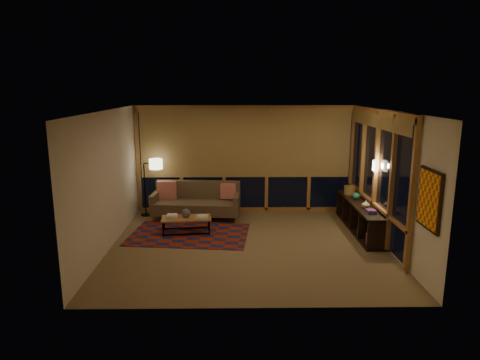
{
  "coord_description": "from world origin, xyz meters",
  "views": [
    {
      "loc": [
        -0.28,
        -8.16,
        3.14
      ],
      "look_at": [
        -0.16,
        0.53,
        1.24
      ],
      "focal_mm": 32.0,
      "sensor_mm": 36.0,
      "label": 1
    }
  ],
  "objects_px": {
    "sofa": "(196,201)",
    "floor_lamp": "(145,187)",
    "coffee_table": "(186,225)",
    "bookshelf": "(359,217)"
  },
  "relations": [
    {
      "from": "floor_lamp",
      "to": "bookshelf",
      "type": "xyz_separation_m",
      "value": [
        4.98,
        -1.23,
        -0.41
      ]
    },
    {
      "from": "sofa",
      "to": "coffee_table",
      "type": "height_order",
      "value": "sofa"
    },
    {
      "from": "bookshelf",
      "to": "sofa",
      "type": "bearing_deg",
      "value": 165.3
    },
    {
      "from": "coffee_table",
      "to": "sofa",
      "type": "bearing_deg",
      "value": 78.14
    },
    {
      "from": "floor_lamp",
      "to": "bookshelf",
      "type": "height_order",
      "value": "floor_lamp"
    },
    {
      "from": "sofa",
      "to": "coffee_table",
      "type": "xyz_separation_m",
      "value": [
        -0.12,
        -1.09,
        -0.25
      ]
    },
    {
      "from": "bookshelf",
      "to": "floor_lamp",
      "type": "bearing_deg",
      "value": 166.14
    },
    {
      "from": "coffee_table",
      "to": "floor_lamp",
      "type": "relative_size",
      "value": 0.74
    },
    {
      "from": "sofa",
      "to": "floor_lamp",
      "type": "bearing_deg",
      "value": 173.48
    },
    {
      "from": "sofa",
      "to": "coffee_table",
      "type": "relative_size",
      "value": 1.95
    }
  ]
}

